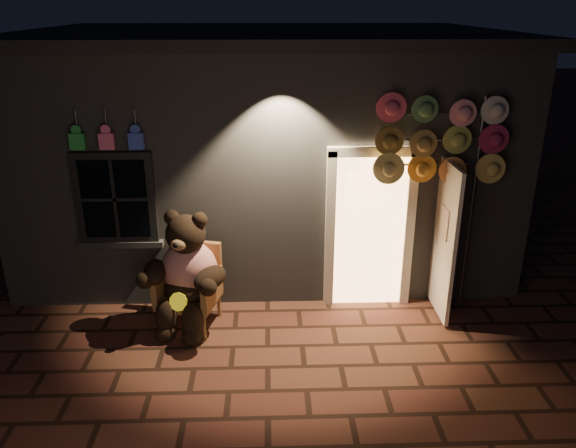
{
  "coord_description": "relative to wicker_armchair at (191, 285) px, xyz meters",
  "views": [
    {
      "loc": [
        0.04,
        -5.32,
        3.86
      ],
      "look_at": [
        0.27,
        1.0,
        1.35
      ],
      "focal_mm": 35.0,
      "sensor_mm": 36.0,
      "label": 1
    }
  ],
  "objects": [
    {
      "name": "ground",
      "position": [
        0.96,
        -1.04,
        -0.52
      ],
      "size": [
        60.0,
        60.0,
        0.0
      ],
      "primitive_type": "plane",
      "color": "brown",
      "rests_on": "ground"
    },
    {
      "name": "shop_building",
      "position": [
        0.97,
        2.95,
        1.21
      ],
      "size": [
        7.3,
        5.95,
        3.51
      ],
      "color": "slate",
      "rests_on": "ground"
    },
    {
      "name": "wicker_armchair",
      "position": [
        0.0,
        0.0,
        0.0
      ],
      "size": [
        0.85,
        0.81,
        1.04
      ],
      "rotation": [
        0.0,
        0.0,
        -0.27
      ],
      "color": "olive",
      "rests_on": "ground"
    },
    {
      "name": "teddy_bear",
      "position": [
        -0.02,
        -0.13,
        0.22
      ],
      "size": [
        1.1,
        0.99,
        1.57
      ],
      "rotation": [
        0.0,
        0.0,
        -0.27
      ],
      "color": "red",
      "rests_on": "ground"
    },
    {
      "name": "hat_rack",
      "position": [
        3.11,
        0.24,
        1.75
      ],
      "size": [
        1.63,
        0.22,
        2.84
      ],
      "color": "#59595E",
      "rests_on": "ground"
    }
  ]
}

